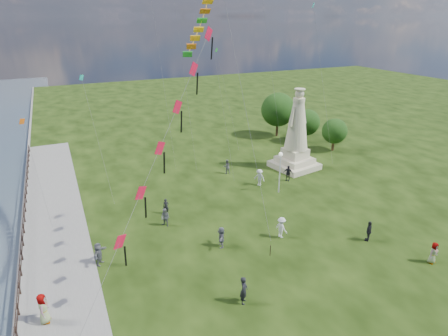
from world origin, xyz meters
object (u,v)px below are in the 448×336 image
person_2 (281,227)px  person_9 (288,173)px  person_11 (221,237)px  person_3 (369,231)px  person_5 (99,254)px  person_7 (227,167)px  person_0 (244,290)px  person_10 (44,310)px  person_8 (259,177)px  lamppost (280,164)px  person_1 (165,217)px  person_6 (166,206)px  statue (296,139)px  person_4 (433,253)px

person_2 → person_9: bearing=-51.3°
person_9 → person_11: size_ratio=1.03×
person_3 → person_5: 20.68m
person_3 → person_5: person_5 is taller
person_5 → person_11: bearing=-65.6°
person_5 → person_7: (15.49, 11.46, -0.04)m
person_0 → person_10: 11.74m
person_8 → person_10: bearing=-97.2°
lamppost → person_1: bearing=-172.6°
person_2 → person_7: bearing=-21.7°
lamppost → person_5: 18.94m
person_2 → person_3: (6.04, -3.31, -0.03)m
person_3 → person_7: 17.76m
person_6 → person_11: size_ratio=0.86×
person_5 → person_3: bearing=-71.5°
statue → person_0: 23.77m
person_3 → person_4: (2.07, -4.15, -0.03)m
statue → person_2: (-9.64, -12.13, -2.63)m
person_9 → person_10: (-24.30, -11.33, 0.09)m
person_3 → person_4: size_ratio=1.04×
lamppost → person_4: 15.30m
person_7 → person_10: person_10 is taller
person_1 → person_10: (-9.48, -7.66, 0.15)m
statue → person_3: 16.08m
lamppost → person_8: (-0.95, 2.32, -2.22)m
statue → lamppost: bearing=-146.9°
person_2 → person_4: 11.01m
lamppost → person_5: size_ratio=2.48×
lamppost → person_0: 16.58m
person_6 → person_9: person_9 is taller
person_0 → person_6: bearing=39.9°
person_0 → person_9: (13.04, 14.66, -0.08)m
person_9 → person_10: 26.81m
person_7 → person_10: (-19.13, -15.96, 0.13)m
person_11 → lamppost: bearing=143.8°
person_0 → person_10: (-11.26, 3.32, 0.01)m
person_4 → person_6: person_4 is taller
person_1 → person_8: (11.40, 3.92, 0.08)m
person_5 → person_8: 18.64m
person_7 → person_3: bearing=110.8°
person_0 → person_4: bearing=-63.2°
statue → lamppost: size_ratio=2.16×
statue → person_1: statue is taller
person_9 → person_7: bearing=-170.7°
lamppost → person_7: 7.58m
person_5 → person_6: person_5 is taller
person_0 → person_2: 8.22m
person_3 → person_8: person_8 is taller
person_1 → person_4: person_4 is taller
person_4 → person_5: bearing=148.6°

